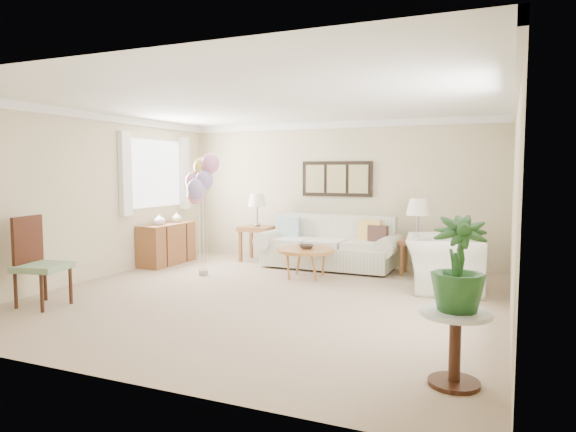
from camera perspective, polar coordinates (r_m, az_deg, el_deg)
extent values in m
plane|color=tan|center=(7.01, -2.20, -8.97)|extent=(6.00, 6.00, 0.00)
cube|color=beige|center=(9.61, 5.48, 2.64)|extent=(6.00, 0.04, 2.60)
cube|color=beige|center=(4.31, -19.64, -0.51)|extent=(6.00, 0.04, 2.60)
cube|color=beige|center=(8.54, -20.73, 2.05)|extent=(0.04, 6.00, 2.60)
cube|color=beige|center=(6.16, 23.87, 0.92)|extent=(0.04, 6.00, 2.60)
cube|color=white|center=(6.86, -2.27, 12.51)|extent=(6.00, 6.00, 0.02)
cube|color=white|center=(9.61, 5.49, 10.04)|extent=(6.00, 0.06, 0.12)
cube|color=white|center=(8.56, -20.85, 10.37)|extent=(0.06, 6.00, 0.12)
cube|color=white|center=(6.20, 24.00, 12.43)|extent=(0.06, 6.00, 0.12)
cube|color=white|center=(9.66, -14.51, 4.59)|extent=(0.04, 1.40, 1.20)
cube|color=white|center=(8.97, -17.64, 4.50)|extent=(0.10, 0.22, 1.40)
cube|color=white|center=(10.32, -11.44, 4.67)|extent=(0.10, 0.22, 1.40)
cube|color=black|center=(9.57, 5.44, 4.13)|extent=(1.35, 0.04, 0.65)
cube|color=#8C8C59|center=(9.69, 3.02, 4.15)|extent=(0.36, 0.02, 0.52)
cube|color=#8C8C59|center=(9.55, 5.40, 4.13)|extent=(0.36, 0.02, 0.52)
cube|color=#8C8C59|center=(9.43, 7.83, 4.09)|extent=(0.36, 0.02, 0.52)
cube|color=beige|center=(9.00, 4.45, -4.40)|extent=(2.27, 0.97, 0.37)
cube|color=beige|center=(9.26, 5.14, -1.59)|extent=(2.25, 0.28, 0.56)
cylinder|color=beige|center=(9.36, -1.77, -2.57)|extent=(0.35, 0.93, 0.33)
cylinder|color=beige|center=(8.68, 11.18, -3.26)|extent=(0.35, 0.93, 0.33)
cube|color=beige|center=(9.14, 0.53, -2.82)|extent=(0.63, 0.75, 0.12)
cube|color=beige|center=(8.92, 4.35, -3.03)|extent=(0.63, 0.75, 0.12)
cube|color=beige|center=(8.73, 8.35, -3.24)|extent=(0.63, 0.75, 0.12)
cube|color=#99B8C2|center=(9.33, 0.08, -1.27)|extent=(0.39, 0.12, 0.39)
cube|color=gold|center=(8.85, 9.11, -1.67)|extent=(0.39, 0.12, 0.39)
cube|color=#3C271F|center=(8.75, 9.96, -2.16)|extent=(0.35, 0.10, 0.35)
cube|color=beige|center=(9.03, 4.44, -5.68)|extent=(2.04, 0.82, 0.04)
cube|color=brown|center=(9.67, -3.44, -1.39)|extent=(0.61, 0.55, 0.09)
cube|color=brown|center=(9.63, -5.31, -3.41)|extent=(0.06, 0.06, 0.57)
cube|color=brown|center=(9.41, -2.71, -3.60)|extent=(0.06, 0.06, 0.57)
cube|color=brown|center=(10.01, -4.10, -3.08)|extent=(0.06, 0.06, 0.57)
cube|color=brown|center=(9.80, -1.58, -3.25)|extent=(0.06, 0.06, 0.57)
cube|color=brown|center=(8.64, 14.16, -2.82)|extent=(0.53, 0.48, 0.08)
cube|color=brown|center=(8.53, 12.50, -4.85)|extent=(0.05, 0.05, 0.50)
cube|color=brown|center=(8.46, 15.33, -4.98)|extent=(0.05, 0.05, 0.50)
cube|color=brown|center=(8.90, 12.96, -4.44)|extent=(0.05, 0.05, 0.50)
cube|color=brown|center=(8.84, 15.68, -4.57)|extent=(0.05, 0.05, 0.50)
cylinder|color=gray|center=(9.66, -3.44, -0.95)|extent=(0.14, 0.14, 0.06)
cylinder|color=gray|center=(9.64, -3.45, 0.14)|extent=(0.04, 0.04, 0.31)
cone|color=silver|center=(9.62, -3.45, 1.79)|extent=(0.35, 0.35, 0.25)
cylinder|color=gray|center=(8.63, 14.17, -2.34)|extent=(0.16, 0.16, 0.07)
cylinder|color=gray|center=(8.61, 14.20, -1.02)|extent=(0.04, 0.04, 0.33)
cone|color=silver|center=(8.58, 14.24, 0.98)|extent=(0.38, 0.38, 0.27)
cylinder|color=#A7612D|center=(8.16, 2.02, -3.83)|extent=(0.92, 0.92, 0.05)
cylinder|color=#A7612D|center=(8.33, 3.95, -5.28)|extent=(0.04, 0.04, 0.41)
cylinder|color=#A7612D|center=(8.48, 1.18, -5.09)|extent=(0.04, 0.04, 0.41)
cylinder|color=#A7612D|center=(8.08, 0.02, -5.58)|extent=(0.04, 0.04, 0.41)
cylinder|color=#A7612D|center=(7.93, 2.92, -5.80)|extent=(0.04, 0.04, 0.41)
imported|color=#322823|center=(8.16, 2.07, -3.42)|extent=(0.34, 0.34, 0.06)
imported|color=beige|center=(7.67, 16.91, -5.04)|extent=(1.19, 1.31, 0.77)
cylinder|color=silver|center=(4.29, 18.15, -10.21)|extent=(0.56, 0.56, 0.04)
cylinder|color=#35150B|center=(4.38, 18.04, -13.96)|extent=(0.09, 0.09, 0.56)
cylinder|color=#35150B|center=(4.48, 17.94, -17.39)|extent=(0.41, 0.41, 0.01)
imported|color=#214723|center=(4.21, 18.39, -5.07)|extent=(0.49, 0.49, 0.75)
cube|color=gray|center=(7.13, -25.59, -5.14)|extent=(0.66, 0.66, 0.08)
cylinder|color=#35150B|center=(7.21, -28.01, -7.29)|extent=(0.04, 0.04, 0.46)
cylinder|color=#35150B|center=(6.88, -25.68, -7.78)|extent=(0.04, 0.04, 0.46)
cylinder|color=#35150B|center=(7.49, -25.36, -6.75)|extent=(0.04, 0.04, 0.46)
cylinder|color=#35150B|center=(7.17, -23.00, -7.18)|extent=(0.04, 0.04, 0.46)
cube|color=#35150B|center=(7.27, -26.96, -2.37)|extent=(0.15, 0.53, 0.61)
cube|color=brown|center=(9.62, -13.31, -3.04)|extent=(0.45, 1.20, 0.74)
cube|color=#35150B|center=(9.38, -14.38, -3.26)|extent=(0.46, 0.02, 0.70)
cube|color=#35150B|center=(9.85, -12.25, -2.82)|extent=(0.46, 0.02, 0.70)
imported|color=silver|center=(9.37, -14.09, -0.36)|extent=(0.22, 0.22, 0.20)
imported|color=#B0B8A2|center=(9.79, -12.25, -0.12)|extent=(0.24, 0.24, 0.20)
cube|color=gray|center=(8.50, -9.37, -6.27)|extent=(0.10, 0.10, 0.08)
ellipsoid|color=pink|center=(8.33, -10.23, 2.45)|extent=(0.29, 0.29, 0.33)
cylinder|color=silver|center=(8.40, -9.79, -2.37)|extent=(0.01, 0.01, 1.09)
ellipsoid|color=#9D88C9|center=(8.28, -9.29, 3.97)|extent=(0.29, 0.29, 0.33)
cylinder|color=silver|center=(8.36, -9.33, -1.64)|extent=(0.01, 0.01, 1.31)
ellipsoid|color=#EED850|center=(8.41, -9.47, 5.36)|extent=(0.29, 0.29, 0.33)
cylinder|color=silver|center=(8.42, -9.42, -0.91)|extent=(0.01, 0.01, 1.51)
ellipsoid|color=pink|center=(8.30, -8.62, 5.81)|extent=(0.29, 0.29, 0.33)
cylinder|color=silver|center=(8.36, -9.00, -0.72)|extent=(0.01, 0.01, 1.57)
ellipsoid|color=#9D88C9|center=(8.22, -10.17, 2.99)|extent=(0.29, 0.29, 0.33)
cylinder|color=silver|center=(8.34, -9.76, -2.14)|extent=(0.01, 0.01, 1.17)
ellipsoid|color=pink|center=(8.46, -10.38, 3.76)|extent=(0.29, 0.29, 0.33)
cylinder|color=silver|center=(8.45, -9.87, -1.69)|extent=(0.01, 0.01, 1.27)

